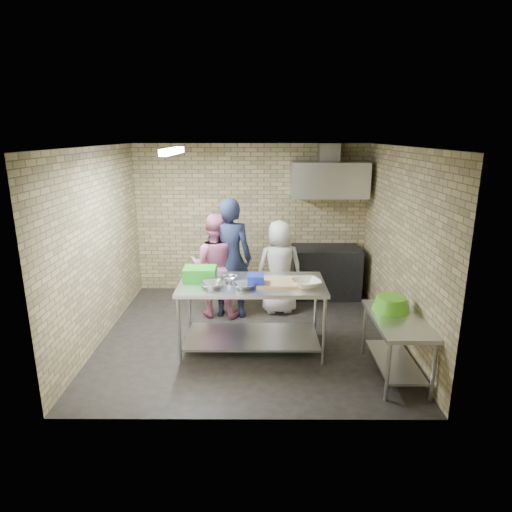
{
  "coord_description": "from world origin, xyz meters",
  "views": [
    {
      "loc": [
        0.13,
        -5.95,
        2.87
      ],
      "look_at": [
        0.1,
        0.2,
        1.15
      ],
      "focal_mm": 30.91,
      "sensor_mm": 36.0,
      "label": 1
    }
  ],
  "objects_px": {
    "blue_tub": "(256,280)",
    "woman_pink": "(215,266)",
    "green_crate": "(200,274)",
    "green_basin": "(391,303)",
    "bottle_red": "(330,182)",
    "side_counter": "(396,347)",
    "man_navy": "(230,259)",
    "woman_white": "(279,267)",
    "prep_table": "(252,316)",
    "bottle_green": "(353,183)",
    "stove": "(325,272)"
  },
  "relations": [
    {
      "from": "prep_table",
      "to": "green_crate",
      "type": "relative_size",
      "value": 4.5
    },
    {
      "from": "bottle_red",
      "to": "man_navy",
      "type": "relative_size",
      "value": 0.09
    },
    {
      "from": "bottle_green",
      "to": "blue_tub",
      "type": "bearing_deg",
      "value": -125.02
    },
    {
      "from": "stove",
      "to": "woman_pink",
      "type": "distance_m",
      "value": 2.14
    },
    {
      "from": "side_counter",
      "to": "man_navy",
      "type": "xyz_separation_m",
      "value": [
        -2.11,
        1.81,
        0.59
      ]
    },
    {
      "from": "man_navy",
      "to": "woman_white",
      "type": "height_order",
      "value": "man_navy"
    },
    {
      "from": "blue_tub",
      "to": "woman_white",
      "type": "relative_size",
      "value": 0.14
    },
    {
      "from": "green_crate",
      "to": "blue_tub",
      "type": "xyz_separation_m",
      "value": [
        0.75,
        -0.22,
        -0.02
      ]
    },
    {
      "from": "bottle_red",
      "to": "side_counter",
      "type": "bearing_deg",
      "value": -82.38
    },
    {
      "from": "prep_table",
      "to": "blue_tub",
      "type": "distance_m",
      "value": 0.56
    },
    {
      "from": "stove",
      "to": "bottle_red",
      "type": "distance_m",
      "value": 1.6
    },
    {
      "from": "bottle_red",
      "to": "green_basin",
      "type": "bearing_deg",
      "value": -82.1
    },
    {
      "from": "bottle_red",
      "to": "man_navy",
      "type": "distance_m",
      "value": 2.34
    },
    {
      "from": "side_counter",
      "to": "bottle_red",
      "type": "relative_size",
      "value": 6.67
    },
    {
      "from": "man_navy",
      "to": "woman_white",
      "type": "relative_size",
      "value": 1.25
    },
    {
      "from": "green_basin",
      "to": "woman_pink",
      "type": "distance_m",
      "value": 2.83
    },
    {
      "from": "side_counter",
      "to": "bottle_red",
      "type": "height_order",
      "value": "bottle_red"
    },
    {
      "from": "green_crate",
      "to": "woman_pink",
      "type": "xyz_separation_m",
      "value": [
        0.1,
        1.07,
        -0.21
      ]
    },
    {
      "from": "green_crate",
      "to": "bottle_red",
      "type": "xyz_separation_m",
      "value": [
        2.05,
        2.21,
        0.98
      ]
    },
    {
      "from": "side_counter",
      "to": "green_crate",
      "type": "relative_size",
      "value": 2.8
    },
    {
      "from": "side_counter",
      "to": "prep_table",
      "type": "bearing_deg",
      "value": 159.31
    },
    {
      "from": "bottle_red",
      "to": "man_navy",
      "type": "xyz_separation_m",
      "value": [
        -1.71,
        -1.18,
        -1.07
      ]
    },
    {
      "from": "woman_white",
      "to": "green_basin",
      "type": "bearing_deg",
      "value": 118.86
    },
    {
      "from": "blue_tub",
      "to": "green_crate",
      "type": "bearing_deg",
      "value": 163.65
    },
    {
      "from": "side_counter",
      "to": "green_basin",
      "type": "height_order",
      "value": "green_basin"
    },
    {
      "from": "blue_tub",
      "to": "man_navy",
      "type": "bearing_deg",
      "value": 108.27
    },
    {
      "from": "side_counter",
      "to": "woman_pink",
      "type": "relative_size",
      "value": 0.72
    },
    {
      "from": "green_basin",
      "to": "man_navy",
      "type": "bearing_deg",
      "value": 143.25
    },
    {
      "from": "prep_table",
      "to": "blue_tub",
      "type": "bearing_deg",
      "value": -63.43
    },
    {
      "from": "bottle_red",
      "to": "woman_pink",
      "type": "height_order",
      "value": "bottle_red"
    },
    {
      "from": "bottle_green",
      "to": "prep_table",
      "type": "bearing_deg",
      "value": -126.95
    },
    {
      "from": "bottle_red",
      "to": "green_crate",
      "type": "bearing_deg",
      "value": -132.89
    },
    {
      "from": "woman_white",
      "to": "woman_pink",
      "type": "bearing_deg",
      "value": -0.15
    },
    {
      "from": "blue_tub",
      "to": "bottle_red",
      "type": "relative_size",
      "value": 1.19
    },
    {
      "from": "prep_table",
      "to": "green_crate",
      "type": "bearing_deg",
      "value": 170.27
    },
    {
      "from": "woman_pink",
      "to": "blue_tub",
      "type": "bearing_deg",
      "value": 123.65
    },
    {
      "from": "green_crate",
      "to": "bottle_green",
      "type": "relative_size",
      "value": 2.85
    },
    {
      "from": "blue_tub",
      "to": "woman_pink",
      "type": "height_order",
      "value": "woman_pink"
    },
    {
      "from": "prep_table",
      "to": "green_crate",
      "type": "distance_m",
      "value": 0.91
    },
    {
      "from": "green_crate",
      "to": "green_basin",
      "type": "bearing_deg",
      "value": -12.33
    },
    {
      "from": "green_crate",
      "to": "woman_white",
      "type": "height_order",
      "value": "woman_white"
    },
    {
      "from": "blue_tub",
      "to": "woman_pink",
      "type": "distance_m",
      "value": 1.46
    },
    {
      "from": "prep_table",
      "to": "woman_pink",
      "type": "xyz_separation_m",
      "value": [
        -0.6,
        1.19,
        0.35
      ]
    },
    {
      "from": "blue_tub",
      "to": "green_basin",
      "type": "bearing_deg",
      "value": -10.5
    },
    {
      "from": "man_navy",
      "to": "woman_white",
      "type": "bearing_deg",
      "value": -162.4
    },
    {
      "from": "side_counter",
      "to": "blue_tub",
      "type": "height_order",
      "value": "blue_tub"
    },
    {
      "from": "blue_tub",
      "to": "bottle_green",
      "type": "bearing_deg",
      "value": 54.98
    },
    {
      "from": "green_crate",
      "to": "woman_pink",
      "type": "distance_m",
      "value": 1.1
    },
    {
      "from": "man_navy",
      "to": "woman_pink",
      "type": "bearing_deg",
      "value": -4.28
    },
    {
      "from": "green_basin",
      "to": "bottle_red",
      "type": "height_order",
      "value": "bottle_red"
    }
  ]
}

